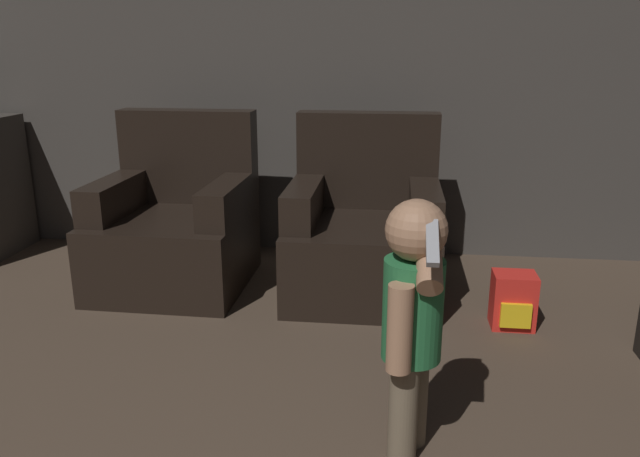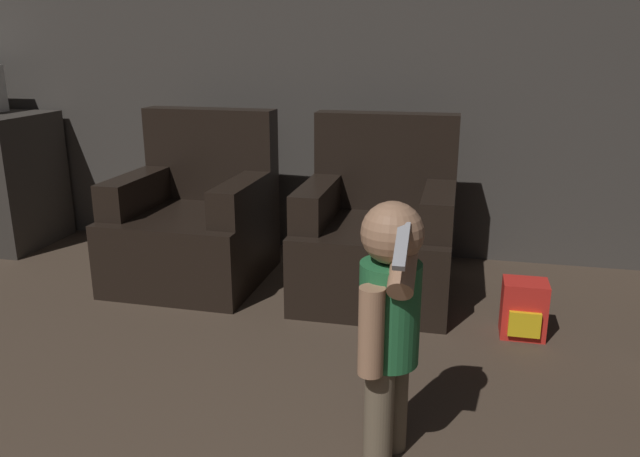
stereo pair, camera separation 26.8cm
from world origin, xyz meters
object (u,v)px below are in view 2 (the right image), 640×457
(person_toddler, at_px, (389,314))
(toy_backpack, at_px, (524,309))
(armchair_left, at_px, (196,223))
(armchair_right, at_px, (378,235))

(person_toddler, xyz_separation_m, toy_backpack, (0.53, 1.05, -0.39))
(toy_backpack, bearing_deg, armchair_left, 167.71)
(armchair_left, height_order, person_toddler, armchair_left)
(armchair_right, bearing_deg, toy_backpack, -27.67)
(armchair_left, bearing_deg, toy_backpack, -11.31)
(armchair_left, relative_size, toy_backpack, 3.53)
(armchair_left, xyz_separation_m, toy_backpack, (1.83, -0.40, -0.19))
(armchair_left, distance_m, person_toddler, 1.96)
(armchair_right, xyz_separation_m, toy_backpack, (0.75, -0.40, -0.19))
(armchair_right, distance_m, toy_backpack, 0.88)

